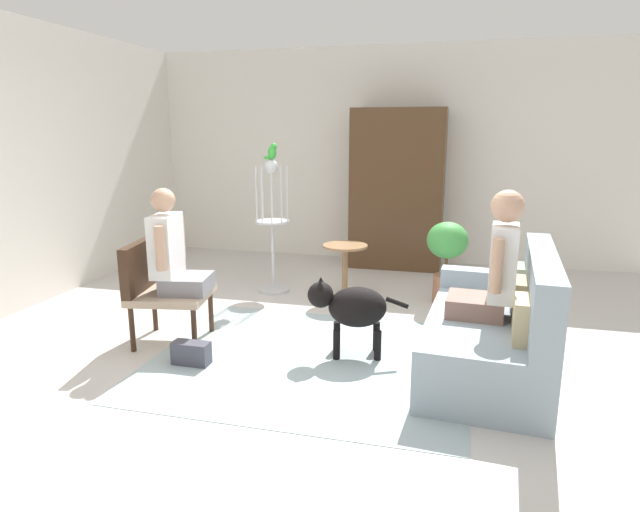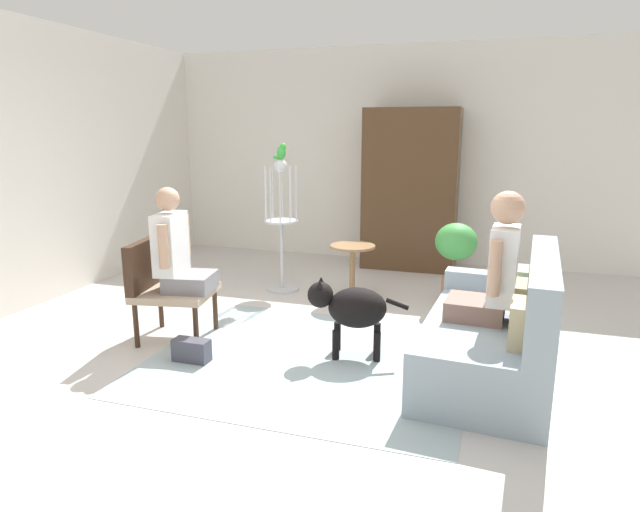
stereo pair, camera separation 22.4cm
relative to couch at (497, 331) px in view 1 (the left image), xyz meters
The scene contains 15 objects.
ground_plane 1.42m from the couch, behind, with size 7.92×7.92×0.00m, color beige.
back_wall 3.89m from the couch, 111.62° to the left, with size 6.81×0.12×2.83m, color silver.
left_wall 4.69m from the couch, behind, with size 0.12×7.20×2.83m, color silver.
area_rug 1.43m from the couch, behind, with size 2.41×2.10×0.01m, color #9EB2B7.
couch is the anchor object (origin of this frame).
armchair 2.73m from the couch, behind, with size 0.70×0.68×0.85m.
person_on_couch 0.49m from the couch, 158.22° to the right, with size 0.50×0.53×0.92m.
person_on_armchair 2.62m from the couch, behind, with size 0.49×0.53×0.86m.
round_end_table 2.04m from the couch, 135.03° to the left, with size 0.47×0.47×0.59m.
dog 1.09m from the couch, behind, with size 0.78×0.40×0.63m.
bird_cage_stand 2.78m from the couch, 145.57° to the left, with size 0.37×0.37×1.45m.
parrot 3.00m from the couch, 145.39° to the left, with size 0.17×0.10×0.17m.
potted_plant 1.67m from the couch, 104.56° to the left, with size 0.42×0.42×0.85m.
armoire_cabinet 3.32m from the couch, 109.76° to the left, with size 1.17×0.56×2.02m, color #4C331E.
handbag 2.29m from the couch, 168.85° to the right, with size 0.29×0.13×0.18m, color #3F3F4C.
Camera 1 is at (1.05, -4.04, 1.75)m, focal length 30.43 mm.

